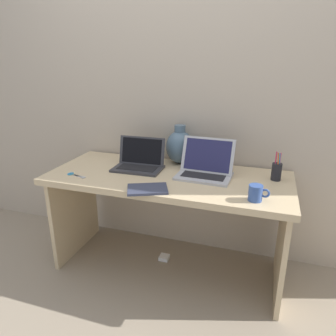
{
  "coord_description": "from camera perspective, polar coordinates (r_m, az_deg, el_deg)",
  "views": [
    {
      "loc": [
        0.59,
        -1.81,
        1.43
      ],
      "look_at": [
        0.0,
        0.0,
        0.76
      ],
      "focal_mm": 33.21,
      "sensor_mm": 36.0,
      "label": 1
    }
  ],
  "objects": [
    {
      "name": "coffee_mug",
      "position": [
        1.73,
        15.85,
        -4.43
      ],
      "size": [
        0.11,
        0.07,
        0.09
      ],
      "color": "#335199",
      "rests_on": "desk"
    },
    {
      "name": "scissors",
      "position": [
        2.13,
        -16.93,
        -1.18
      ],
      "size": [
        0.15,
        0.07,
        0.01
      ],
      "color": "#B7B7BC",
      "rests_on": "desk"
    },
    {
      "name": "laptop_left",
      "position": [
        2.16,
        -5.23,
        1.4
      ],
      "size": [
        0.34,
        0.22,
        0.21
      ],
      "color": "#333338",
      "rests_on": "desk"
    },
    {
      "name": "laptop_right",
      "position": [
        2.03,
        6.92,
        0.31
      ],
      "size": [
        0.35,
        0.27,
        0.24
      ],
      "color": "#B2B2B7",
      "rests_on": "desk"
    },
    {
      "name": "back_wall",
      "position": [
        2.27,
        3.0,
        13.48
      ],
      "size": [
        4.4,
        0.04,
        2.4
      ],
      "primitive_type": "cube",
      "color": "#BCAD99",
      "rests_on": "ground"
    },
    {
      "name": "ground_plane",
      "position": [
        2.38,
        -0.0,
        -17.57
      ],
      "size": [
        6.0,
        6.0,
        0.0
      ],
      "primitive_type": "plane",
      "color": "gray"
    },
    {
      "name": "desk",
      "position": [
        2.09,
        -0.0,
        -5.06
      ],
      "size": [
        1.58,
        0.67,
        0.71
      ],
      "color": "#D1B78C",
      "rests_on": "ground"
    },
    {
      "name": "power_brick",
      "position": [
        2.44,
        -0.69,
        -16.09
      ],
      "size": [
        0.07,
        0.07,
        0.03
      ],
      "primitive_type": "cube",
      "color": "white",
      "rests_on": "ground"
    },
    {
      "name": "pen_cup",
      "position": [
        2.05,
        19.3,
        -0.55
      ],
      "size": [
        0.06,
        0.06,
        0.18
      ],
      "color": "black",
      "rests_on": "desk"
    },
    {
      "name": "green_vase",
      "position": [
        2.25,
        2.17,
        3.98
      ],
      "size": [
        0.2,
        0.2,
        0.28
      ],
      "color": "slate",
      "rests_on": "desk"
    },
    {
      "name": "notebook_stack",
      "position": [
        1.81,
        -3.79,
        -3.88
      ],
      "size": [
        0.28,
        0.24,
        0.01
      ],
      "primitive_type": "cube",
      "rotation": [
        0.0,
        0.0,
        0.42
      ],
      "color": "#33384C",
      "rests_on": "desk"
    }
  ]
}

